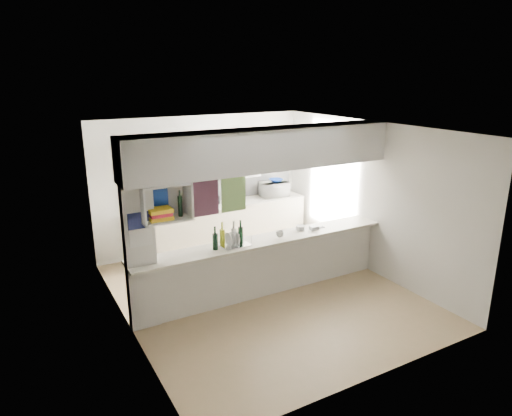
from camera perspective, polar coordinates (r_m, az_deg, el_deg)
floor at (r=7.34m, az=0.99°, el=-10.67°), size 4.80×4.80×0.00m
ceiling at (r=6.57m, az=1.11°, el=9.93°), size 4.80×4.80×0.00m
wall_back at (r=8.93m, az=-6.76°, el=3.10°), size 4.20×0.00×4.20m
wall_left at (r=6.11m, az=-16.24°, el=-3.79°), size 0.00×4.80×4.80m
wall_right at (r=8.07m, az=14.03°, el=1.27°), size 0.00×4.80×4.80m
servery_partition at (r=6.66m, az=-0.23°, el=1.79°), size 4.20×0.50×2.60m
cubby_shelf at (r=6.06m, az=-11.53°, el=0.45°), size 0.65×0.35×0.50m
kitchen_run at (r=8.88m, az=-5.05°, el=-0.10°), size 3.60×0.63×2.24m
microwave at (r=9.35m, az=2.31°, el=2.37°), size 0.57×0.40×0.30m
bowl at (r=9.32m, az=2.52°, el=3.48°), size 0.26×0.26×0.06m
dish_rack at (r=6.70m, az=-2.70°, el=-3.99°), size 0.44×0.34×0.22m
cup at (r=7.01m, az=2.99°, el=-3.27°), size 0.13×0.13×0.10m
wine_bottles at (r=6.67m, az=-3.49°, el=-3.65°), size 0.53×0.16×0.38m
plastic_tubs at (r=7.42m, az=6.29°, el=-2.47°), size 0.49×0.22×0.07m
utensil_jar at (r=8.85m, az=-4.88°, el=1.01°), size 0.11×0.11×0.15m
knife_block at (r=8.72m, az=-7.40°, el=0.81°), size 0.11×0.09×0.19m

